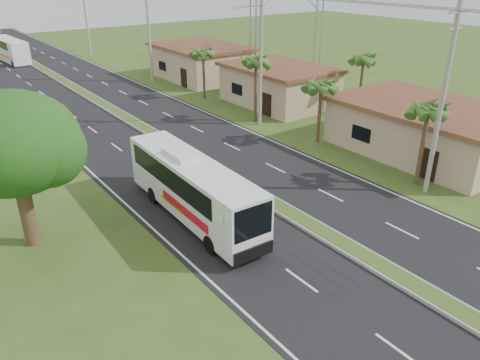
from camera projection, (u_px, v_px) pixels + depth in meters
ground at (356, 254)px, 22.05m from camera, size 180.00×180.00×0.00m
road_asphalt at (159, 138)px, 36.67m from camera, size 14.00×160.00×0.02m
median_strip at (159, 137)px, 36.63m from camera, size 1.20×160.00×0.18m
lane_edge_left at (74, 157)px, 33.07m from camera, size 0.12×160.00×0.01m
lane_edge_right at (229, 122)px, 40.27m from camera, size 0.12×160.00×0.01m
shop_near at (426, 129)px, 33.20m from camera, size 8.60×12.60×3.52m
shop_mid at (279, 85)px, 44.87m from camera, size 7.60×10.60×3.67m
shop_far at (201, 62)px, 55.08m from camera, size 8.60×11.60×3.82m
palm_verge_a at (429, 110)px, 27.08m from camera, size 2.40×2.40×5.45m
palm_verge_b at (321, 86)px, 34.04m from camera, size 2.40×2.40×5.05m
palm_verge_c at (256, 61)px, 38.51m from camera, size 2.40×2.40×5.85m
palm_verge_d at (203, 52)px, 45.60m from camera, size 2.40×2.40×5.25m
palm_behind_shop at (364, 59)px, 40.34m from camera, size 2.40×2.40×5.65m
shade_tree at (10, 147)px, 20.75m from camera, size 6.30×6.00×7.54m
utility_pole_a at (442, 99)px, 25.69m from camera, size 1.60×0.28×11.00m
utility_pole_b at (261, 49)px, 37.13m from camera, size 3.20×0.28×12.00m
utility_pole_c at (149, 30)px, 52.01m from camera, size 1.60×0.28×11.00m
utility_pole_d at (86, 18)px, 66.74m from camera, size 1.60×0.28×10.50m
billboard_lattice at (288, 18)px, 52.93m from camera, size 10.18×1.18×12.07m
coach_bus_main at (192, 185)px, 24.41m from camera, size 2.57×10.82×3.48m
coach_bus_far at (9, 49)px, 64.77m from camera, size 2.95×10.55×3.04m
motorcyclist at (208, 180)px, 27.73m from camera, size 1.78×1.00×2.21m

